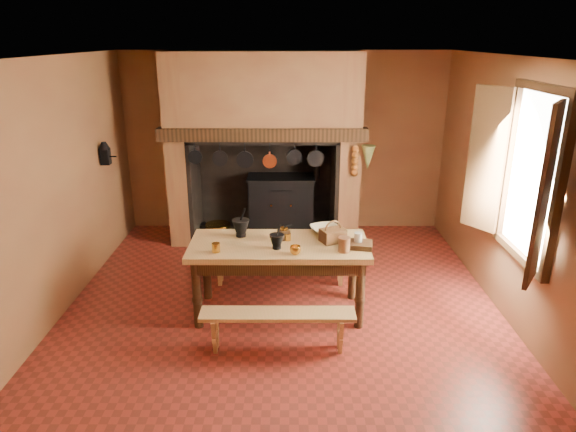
# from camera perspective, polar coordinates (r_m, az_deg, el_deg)

# --- Properties ---
(floor) EXTENTS (5.50, 5.50, 0.00)m
(floor) POSITION_cam_1_polar(r_m,az_deg,el_deg) (6.06, -0.61, -10.24)
(floor) COLOR maroon
(floor) RESTS_ON ground
(ceiling) EXTENTS (5.50, 5.50, 0.00)m
(ceiling) POSITION_cam_1_polar(r_m,az_deg,el_deg) (5.27, -0.72, 17.28)
(ceiling) COLOR silver
(ceiling) RESTS_ON back_wall
(back_wall) EXTENTS (5.00, 0.02, 2.80)m
(back_wall) POSITION_cam_1_polar(r_m,az_deg,el_deg) (8.17, -0.39, 8.13)
(back_wall) COLOR olive
(back_wall) RESTS_ON floor
(wall_left) EXTENTS (0.02, 5.50, 2.80)m
(wall_left) POSITION_cam_1_polar(r_m,az_deg,el_deg) (6.08, -24.97, 2.33)
(wall_left) COLOR olive
(wall_left) RESTS_ON floor
(wall_right) EXTENTS (0.02, 5.50, 2.80)m
(wall_right) POSITION_cam_1_polar(r_m,az_deg,el_deg) (6.01, 23.94, 2.31)
(wall_right) COLOR olive
(wall_right) RESTS_ON floor
(wall_front) EXTENTS (5.00, 0.02, 2.80)m
(wall_front) POSITION_cam_1_polar(r_m,az_deg,el_deg) (2.98, -1.39, -12.93)
(wall_front) COLOR olive
(wall_front) RESTS_ON floor
(chimney_breast) EXTENTS (2.95, 0.96, 2.80)m
(chimney_breast) POSITION_cam_1_polar(r_m,az_deg,el_deg) (7.68, -2.71, 10.50)
(chimney_breast) COLOR olive
(chimney_breast) RESTS_ON floor
(iron_range) EXTENTS (1.12, 0.55, 1.60)m
(iron_range) POSITION_cam_1_polar(r_m,az_deg,el_deg) (8.11, -0.69, 1.35)
(iron_range) COLOR black
(iron_range) RESTS_ON floor
(hearth_pans) EXTENTS (0.51, 0.62, 0.20)m
(hearth_pans) POSITION_cam_1_polar(r_m,az_deg,el_deg) (8.11, -7.85, -1.77)
(hearth_pans) COLOR #C1892C
(hearth_pans) RESTS_ON floor
(hanging_pans) EXTENTS (1.92, 0.29, 0.27)m
(hanging_pans) POSITION_cam_1_polar(r_m,az_deg,el_deg) (7.27, -3.15, 6.37)
(hanging_pans) COLOR black
(hanging_pans) RESTS_ON chimney_breast
(onion_string) EXTENTS (0.12, 0.10, 0.46)m
(onion_string) POSITION_cam_1_polar(r_m,az_deg,el_deg) (7.31, 7.45, 6.05)
(onion_string) COLOR #B06C20
(onion_string) RESTS_ON chimney_breast
(herb_bunch) EXTENTS (0.20, 0.20, 0.35)m
(herb_bunch) POSITION_cam_1_polar(r_m,az_deg,el_deg) (7.32, 8.87, 6.41)
(herb_bunch) COLOR #5B642F
(herb_bunch) RESTS_ON chimney_breast
(window) EXTENTS (0.39, 1.75, 1.76)m
(window) POSITION_cam_1_polar(r_m,az_deg,el_deg) (5.52, 24.50, 4.08)
(window) COLOR white
(window) RESTS_ON wall_right
(wall_coffee_mill) EXTENTS (0.23, 0.16, 0.31)m
(wall_coffee_mill) POSITION_cam_1_polar(r_m,az_deg,el_deg) (7.41, -19.68, 6.75)
(wall_coffee_mill) COLOR black
(wall_coffee_mill) RESTS_ON wall_left
(work_table) EXTENTS (1.96, 0.87, 0.85)m
(work_table) POSITION_cam_1_polar(r_m,az_deg,el_deg) (5.68, -1.01, -4.28)
(work_table) COLOR tan
(work_table) RESTS_ON floor
(bench_front) EXTENTS (1.53, 0.27, 0.43)m
(bench_front) POSITION_cam_1_polar(r_m,az_deg,el_deg) (5.18, -1.16, -11.68)
(bench_front) COLOR tan
(bench_front) RESTS_ON floor
(bench_back) EXTENTS (1.88, 0.33, 0.53)m
(bench_back) POSITION_cam_1_polar(r_m,az_deg,el_deg) (6.46, -0.87, -4.32)
(bench_back) COLOR tan
(bench_back) RESTS_ON floor
(mortar_large) EXTENTS (0.20, 0.20, 0.34)m
(mortar_large) POSITION_cam_1_polar(r_m,az_deg,el_deg) (5.80, -5.26, -1.24)
(mortar_large) COLOR black
(mortar_large) RESTS_ON work_table
(mortar_small) EXTENTS (0.16, 0.16, 0.27)m
(mortar_small) POSITION_cam_1_polar(r_m,az_deg,el_deg) (5.46, -1.26, -2.77)
(mortar_small) COLOR black
(mortar_small) RESTS_ON work_table
(coffee_grinder) EXTENTS (0.17, 0.15, 0.18)m
(coffee_grinder) POSITION_cam_1_polar(r_m,az_deg,el_deg) (5.71, -0.47, -1.98)
(coffee_grinder) COLOR #322210
(coffee_grinder) RESTS_ON work_table
(brass_mug_a) EXTENTS (0.09, 0.09, 0.10)m
(brass_mug_a) POSITION_cam_1_polar(r_m,az_deg,el_deg) (5.44, -8.00, -3.49)
(brass_mug_a) COLOR #C1892C
(brass_mug_a) RESTS_ON work_table
(brass_mug_b) EXTENTS (0.09, 0.09, 0.08)m
(brass_mug_b) POSITION_cam_1_polar(r_m,az_deg,el_deg) (5.69, -0.03, -2.34)
(brass_mug_b) COLOR #C1892C
(brass_mug_b) RESTS_ON work_table
(mixing_bowl) EXTENTS (0.41, 0.41, 0.08)m
(mixing_bowl) POSITION_cam_1_polar(r_m,az_deg,el_deg) (5.91, 4.12, -1.53)
(mixing_bowl) COLOR #B3A989
(mixing_bowl) RESTS_ON work_table
(stoneware_crock) EXTENTS (0.17, 0.17, 0.16)m
(stoneware_crock) POSITION_cam_1_polar(r_m,az_deg,el_deg) (5.42, 6.26, -3.16)
(stoneware_crock) COLOR brown
(stoneware_crock) RESTS_ON work_table
(glass_jar) EXTENTS (0.11, 0.11, 0.16)m
(glass_jar) POSITION_cam_1_polar(r_m,az_deg,el_deg) (5.57, 7.80, -2.59)
(glass_jar) COLOR beige
(glass_jar) RESTS_ON work_table
(wicker_basket) EXTENTS (0.31, 0.28, 0.25)m
(wicker_basket) POSITION_cam_1_polar(r_m,az_deg,el_deg) (5.66, 5.00, -2.09)
(wicker_basket) COLOR #513518
(wicker_basket) RESTS_ON work_table
(wooden_tray) EXTENTS (0.36, 0.29, 0.05)m
(wooden_tray) POSITION_cam_1_polar(r_m,az_deg,el_deg) (5.57, 7.70, -3.15)
(wooden_tray) COLOR #322210
(wooden_tray) RESTS_ON work_table
(brass_cup) EXTENTS (0.14, 0.14, 0.09)m
(brass_cup) POSITION_cam_1_polar(r_m,az_deg,el_deg) (5.33, 0.82, -3.80)
(brass_cup) COLOR #C1892C
(brass_cup) RESTS_ON work_table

